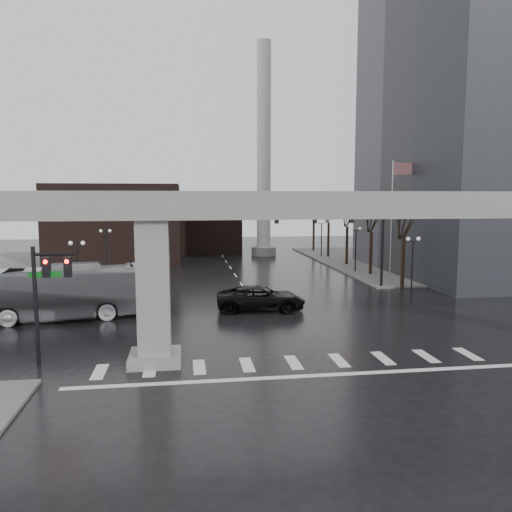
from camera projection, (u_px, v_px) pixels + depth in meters
name	position (u px, v px, depth m)	size (l,w,h in m)	color
ground	(289.00, 356.00, 26.46)	(160.00, 160.00, 0.00)	black
sidewalk_ne	(426.00, 261.00, 65.54)	(28.00, 36.00, 0.15)	slate
sidewalk_nw	(7.00, 269.00, 58.13)	(28.00, 36.00, 0.15)	slate
elevated_guideway	(314.00, 227.00, 25.84)	(48.00, 2.60, 8.70)	gray
office_tower	(496.00, 79.00, 53.54)	(22.00, 26.00, 42.00)	#57575C
building_far_left	(118.00, 223.00, 65.16)	(16.00, 14.00, 10.00)	black
building_far_mid	(206.00, 226.00, 76.82)	(10.00, 10.00, 8.00)	black
smokestack	(264.00, 162.00, 70.96)	(3.60, 3.60, 30.00)	silver
signal_mast_arm	(343.00, 226.00, 45.54)	(12.12, 0.43, 8.00)	black
signal_left_pole	(46.00, 285.00, 24.73)	(2.30, 0.30, 6.00)	black
flagpole_assembly	(395.00, 206.00, 49.38)	(2.06, 0.12, 12.00)	silver
lamp_right_0	(413.00, 256.00, 41.74)	(1.22, 0.32, 5.11)	black
lamp_right_1	(356.00, 242.00, 55.50)	(1.22, 0.32, 5.11)	black
lamp_right_2	(322.00, 233.00, 69.26)	(1.22, 0.32, 5.11)	black
lamp_left_0	(77.00, 262.00, 37.89)	(1.22, 0.32, 5.11)	black
lamp_left_1	(106.00, 245.00, 51.65)	(1.22, 0.32, 5.11)	black
lamp_left_2	(122.00, 235.00, 65.41)	(1.22, 0.32, 5.11)	black
tree_right_0	(403.00, 258.00, 45.91)	(1.09, 1.58, 7.50)	black
tree_right_1	(371.00, 249.00, 53.77)	(1.09, 1.61, 7.67)	black
tree_right_2	(347.00, 242.00, 61.62)	(1.10, 1.63, 7.85)	black
tree_right_3	(329.00, 236.00, 69.48)	(1.11, 1.66, 8.02)	black
tree_right_4	(314.00, 232.00, 77.33)	(1.12, 1.69, 8.19)	black
pickup_truck	(261.00, 298.00, 37.14)	(3.03, 6.57, 1.83)	black
city_bus	(52.00, 293.00, 34.24)	(3.17, 13.55, 3.78)	#939497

